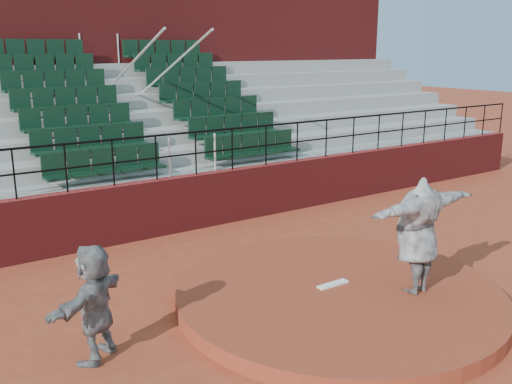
{
  "coord_description": "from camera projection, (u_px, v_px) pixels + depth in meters",
  "views": [
    {
      "loc": [
        -6.18,
        -6.6,
        4.21
      ],
      "look_at": [
        0.0,
        2.5,
        1.4
      ],
      "focal_mm": 40.0,
      "sensor_mm": 36.0,
      "label": 1
    }
  ],
  "objects": [
    {
      "name": "ground",
      "position": [
        338.0,
        302.0,
        9.7
      ],
      "size": [
        90.0,
        90.0,
        0.0
      ],
      "primitive_type": "plane",
      "color": "#993A22",
      "rests_on": "ground"
    },
    {
      "name": "pitchers_mound",
      "position": [
        339.0,
        295.0,
        9.67
      ],
      "size": [
        5.5,
        5.5,
        0.25
      ],
      "primitive_type": "cylinder",
      "color": "maroon",
      "rests_on": "ground"
    },
    {
      "name": "pitching_rubber",
      "position": [
        333.0,
        284.0,
        9.75
      ],
      "size": [
        0.6,
        0.15,
        0.03
      ],
      "primitive_type": "cube",
      "color": "white",
      "rests_on": "pitchers_mound"
    },
    {
      "name": "boundary_wall",
      "position": [
        197.0,
        201.0,
        13.54
      ],
      "size": [
        24.0,
        0.3,
        1.3
      ],
      "primitive_type": "cube",
      "color": "maroon",
      "rests_on": "ground"
    },
    {
      "name": "wall_railing",
      "position": [
        196.0,
        144.0,
        13.2
      ],
      "size": [
        24.04,
        0.05,
        1.03
      ],
      "color": "black",
      "rests_on": "boundary_wall"
    },
    {
      "name": "seating_deck",
      "position": [
        135.0,
        147.0,
        16.28
      ],
      "size": [
        24.0,
        5.97,
        4.63
      ],
      "color": "gray",
      "rests_on": "ground"
    },
    {
      "name": "press_box_facade",
      "position": [
        86.0,
        67.0,
        18.92
      ],
      "size": [
        24.0,
        3.0,
        7.1
      ],
      "primitive_type": "cube",
      "color": "maroon",
      "rests_on": "ground"
    },
    {
      "name": "pitcher",
      "position": [
        418.0,
        235.0,
        9.27
      ],
      "size": [
        2.42,
        0.74,
        1.96
      ],
      "primitive_type": "imported",
      "rotation": [
        0.0,
        0.0,
        3.18
      ],
      "color": "black",
      "rests_on": "pitchers_mound"
    },
    {
      "name": "fielder",
      "position": [
        94.0,
        303.0,
        7.75
      ],
      "size": [
        1.53,
        1.32,
        1.66
      ],
      "primitive_type": "imported",
      "rotation": [
        0.0,
        0.0,
        3.79
      ],
      "color": "black",
      "rests_on": "ground"
    }
  ]
}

